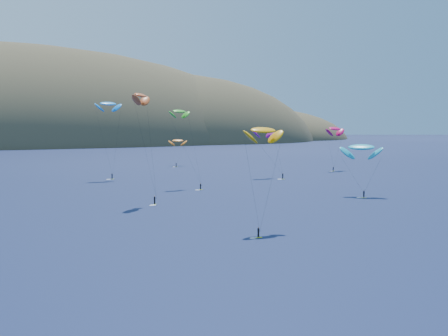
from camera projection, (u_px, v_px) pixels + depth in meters
name	position (u px, v px, depth m)	size (l,w,h in m)	color
island	(26.00, 155.00, 590.52)	(730.00, 300.00, 210.00)	#3D3526
kitesurfer_2	(263.00, 130.00, 113.27)	(10.20, 9.76, 20.34)	#EAFF1C
kitesurfer_3	(179.00, 112.00, 187.00)	(7.60, 13.03, 24.86)	#EAFF1C
kitesurfer_4	(108.00, 104.00, 214.26)	(9.55, 5.14, 28.56)	#EAFF1C
kitesurfer_5	(361.00, 147.00, 166.08)	(10.97, 11.26, 15.94)	#EAFF1C
kitesurfer_6	(263.00, 130.00, 221.15)	(9.38, 12.67, 19.26)	#EAFF1C
kitesurfer_8	(335.00, 129.00, 254.39)	(10.91, 8.34, 19.84)	#EAFF1C
kitesurfer_9	(141.00, 96.00, 148.80)	(8.14, 9.06, 28.25)	#EAFF1C
kitesurfer_11	(178.00, 141.00, 283.27)	(9.76, 12.65, 13.53)	#EAFF1C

